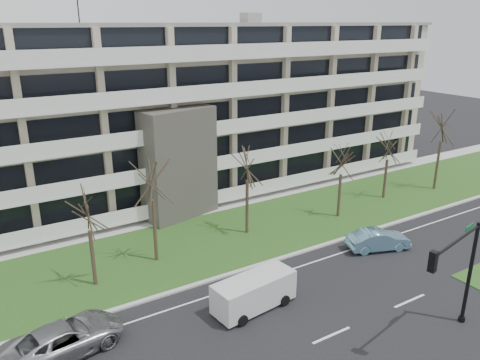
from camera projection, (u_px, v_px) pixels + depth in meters
ground at (331, 335)px, 24.18m from camera, size 160.00×160.00×0.00m
grass_verge at (212, 240)px, 34.66m from camera, size 90.00×10.00×0.06m
curb at (249, 268)px, 30.61m from camera, size 90.00×0.35×0.12m
sidewalk at (181, 215)px, 39.10m from camera, size 90.00×2.00×0.08m
lane_edge_line at (261, 279)px, 29.42m from camera, size 90.00×0.12×0.01m
apartment_building at (146, 112)px, 42.16m from camera, size 60.50×15.10×18.75m
silver_pickup at (65, 339)px, 22.67m from camera, size 6.18×3.73×1.60m
blue_sedan at (378, 240)px, 33.07m from camera, size 4.73×2.93×1.47m
white_van at (255, 290)px, 26.20m from camera, size 5.06×2.43×1.89m
traffic_signal at (459, 268)px, 22.95m from camera, size 5.14×1.33×6.05m
tree_2 at (87, 208)px, 27.16m from camera, size 3.28×3.28×6.56m
tree_3 at (151, 175)px, 29.78m from camera, size 3.93×3.93×7.86m
tree_4 at (247, 159)px, 33.94m from camera, size 3.82×3.82×7.64m
tree_5 at (342, 157)px, 37.22m from camera, size 3.30×3.30×6.59m
tree_6 at (389, 144)px, 41.37m from camera, size 3.26×3.26×6.51m
tree_7 at (443, 122)px, 43.12m from camera, size 4.24×4.24×8.48m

